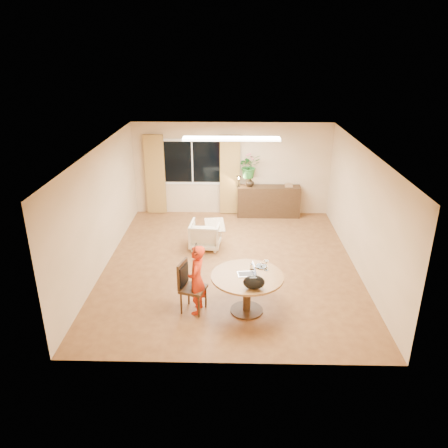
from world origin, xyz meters
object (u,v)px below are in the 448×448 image
armchair (205,235)px  sideboard (269,201)px  dining_table (247,283)px  child (197,280)px  dining_chair (193,287)px

armchair → sideboard: size_ratio=0.41×
dining_table → child: size_ratio=0.99×
dining_chair → sideboard: size_ratio=0.55×
child → sideboard: child is taller
child → sideboard: 5.12m
child → dining_table: bearing=98.5°
dining_table → armchair: (-0.93, 2.71, -0.25)m
child → sideboard: size_ratio=0.75×
armchair → dining_table: bearing=114.0°
dining_table → dining_chair: 0.98m
sideboard → dining_chair: bearing=-109.3°
dining_table → sideboard: size_ratio=0.74×
armchair → child: bearing=95.6°
dining_table → armchair: size_ratio=1.81×
child → armchair: (-0.03, 2.73, -0.33)m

